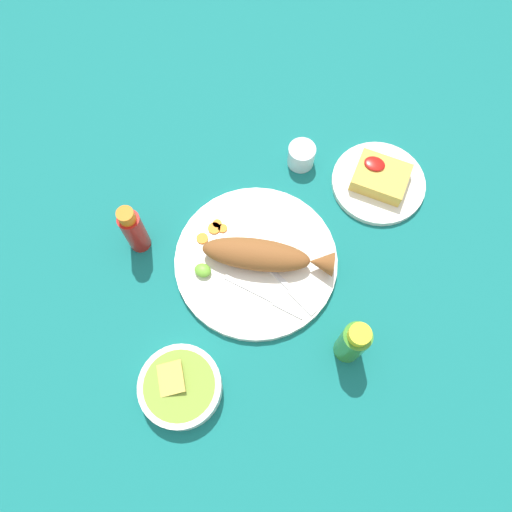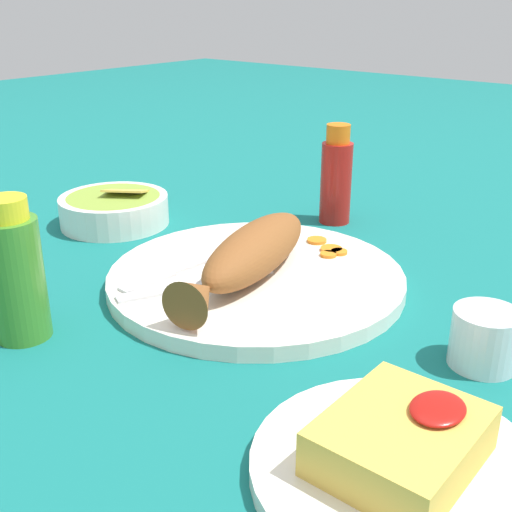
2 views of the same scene
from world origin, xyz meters
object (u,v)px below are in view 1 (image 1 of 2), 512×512
Objects in this scene: salt_cup at (300,156)px; side_plate_fries at (378,183)px; fork_far at (269,299)px; fork_near at (287,286)px; guacamole_bowl at (180,387)px; hot_sauce_bottle_green at (353,342)px; main_plate at (256,261)px; hot_sauce_bottle_red at (134,230)px; fried_fish at (264,256)px.

salt_cup is 0.29× the size of side_plate_fries.
salt_cup is at bearing 105.30° from fork_far.
guacamole_bowl is (0.12, 0.27, 0.01)m from fork_near.
salt_cup reaches higher than fork_far.
guacamole_bowl is (0.22, 0.59, 0.02)m from side_plate_fries.
salt_cup is (0.25, -0.38, -0.05)m from hot_sauce_bottle_green.
main_plate is 0.27m from hot_sauce_bottle_green.
hot_sauce_bottle_red is 0.33m from guacamole_bowl.
fork_far is (-0.06, 0.07, 0.01)m from main_plate.
hot_sauce_bottle_green reaches higher than fried_fish.
hot_sauce_bottle_red is at bearing -150.49° from fork_near.
fork_near is 0.33m from side_plate_fries.
fork_far is 1.25× the size of hot_sauce_bottle_red.
hot_sauce_bottle_red reaches higher than salt_cup.
hot_sauce_bottle_red is (0.25, 0.05, 0.06)m from main_plate.
hot_sauce_bottle_red is at bearing 37.81° from side_plate_fries.
guacamole_bowl is at bearing -87.93° from fork_near.
hot_sauce_bottle_green is at bearing 122.89° from salt_cup.
fork_near reaches higher than side_plate_fries.
hot_sauce_bottle_green is at bearing 139.71° from fried_fish.
side_plate_fries is at bearing -123.08° from main_plate.
main_plate is at bearing 90.48° from salt_cup.
salt_cup is (0.02, -0.27, -0.02)m from fried_fish.
guacamole_bowl is at bearing 131.53° from hot_sauce_bottle_red.
guacamole_bowl is at bearing 35.59° from hot_sauce_bottle_green.
fork_far is 0.35m from salt_cup.
guacamole_bowl reaches higher than side_plate_fries.
side_plate_fries is at bearing -142.19° from hot_sauce_bottle_red.
main_plate is at bearing -23.29° from hot_sauce_bottle_green.
hot_sauce_bottle_red is 2.35× the size of salt_cup.
salt_cup and guacamole_bowl have the same top height.
guacamole_bowl reaches higher than main_plate.
fork_far is 0.38m from side_plate_fries.
fried_fish is 4.49× the size of salt_cup.
fried_fish is at bearing 94.04° from salt_cup.
hot_sauce_bottle_red reaches higher than fork_far.
salt_cup is (-0.25, -0.33, -0.04)m from hot_sauce_bottle_red.
fork_near is at bearing 105.80° from salt_cup.
guacamole_bowl is (0.28, 0.20, -0.04)m from hot_sauce_bottle_green.
main_plate is 0.09m from fork_far.
guacamole_bowl reaches higher than fork_near.
salt_cup is at bearing -57.11° from hot_sauce_bottle_green.
fork_near is (-0.08, 0.03, 0.01)m from main_plate.
fork_far is at bearing -96.78° from fork_near.
fork_near and fork_far have the same top height.
side_plate_fries is (0.06, -0.39, -0.06)m from hot_sauce_bottle_green.
fork_far is at bearing 129.93° from main_plate.
fork_near is at bearing 62.95° from fork_far.
salt_cup is at bearing -127.28° from hot_sauce_bottle_red.
hot_sauce_bottle_green is 0.34m from guacamole_bowl.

